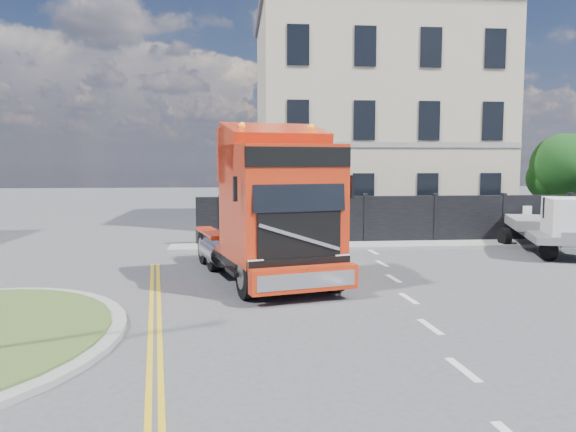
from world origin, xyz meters
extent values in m
plane|color=#424244|center=(0.00, 0.00, 0.00)|extent=(120.00, 120.00, 0.00)
cube|color=black|center=(6.00, 9.00, 1.00)|extent=(18.00, 0.25, 2.00)
cube|color=#BCB595|center=(6.00, 16.50, 5.50)|extent=(12.00, 10.00, 11.00)
cube|color=#4A4A4F|center=(6.00, 16.50, 11.25)|extent=(12.30, 10.30, 0.50)
cube|color=#BCB595|center=(9.00, 16.50, 12.00)|extent=(0.80, 0.80, 1.60)
cylinder|color=#382619|center=(14.50, 12.00, 1.20)|extent=(0.24, 0.24, 2.40)
sphere|color=black|center=(14.50, 12.00, 3.20)|extent=(3.20, 3.20, 3.20)
sphere|color=black|center=(14.00, 12.40, 2.60)|extent=(2.20, 2.20, 2.20)
cube|color=gray|center=(6.00, 8.10, 0.06)|extent=(20.00, 1.60, 0.12)
cube|color=black|center=(-0.65, 2.94, 0.82)|extent=(4.32, 7.34, 0.49)
cube|color=red|center=(-0.17, 1.09, 2.35)|extent=(3.36, 3.44, 3.06)
cube|color=red|center=(-0.45, 2.20, 3.61)|extent=(2.89, 1.64, 1.53)
cube|color=black|center=(0.18, -0.27, 2.79)|extent=(2.35, 0.67, 1.15)
cube|color=red|center=(0.27, -0.60, 0.60)|extent=(2.74, 1.06, 0.60)
cylinder|color=black|center=(-1.09, -0.05, 0.57)|extent=(0.62, 1.19, 1.14)
cylinder|color=gray|center=(-1.09, -0.05, 0.57)|extent=(0.53, 0.70, 0.63)
cylinder|color=black|center=(1.20, 0.54, 0.57)|extent=(0.62, 1.19, 1.14)
cylinder|color=gray|center=(1.20, 0.54, 0.57)|extent=(0.53, 0.70, 0.63)
cylinder|color=black|center=(-2.06, 3.71, 0.57)|extent=(0.62, 1.19, 1.14)
cylinder|color=gray|center=(-2.06, 3.71, 0.57)|extent=(0.53, 0.70, 0.63)
cylinder|color=black|center=(0.22, 4.30, 0.57)|extent=(0.62, 1.19, 1.14)
cylinder|color=gray|center=(0.22, 4.30, 0.57)|extent=(0.53, 0.70, 0.63)
cylinder|color=black|center=(-2.39, 4.98, 0.57)|extent=(0.62, 1.19, 1.14)
cylinder|color=gray|center=(-2.39, 4.98, 0.57)|extent=(0.53, 0.70, 0.63)
cylinder|color=black|center=(-0.11, 5.57, 0.57)|extent=(0.62, 1.19, 1.14)
cylinder|color=gray|center=(-0.11, 5.57, 0.57)|extent=(0.53, 0.70, 0.63)
cube|color=slate|center=(10.51, 6.13, 0.76)|extent=(3.57, 5.58, 0.27)
cylinder|color=black|center=(9.48, 4.50, 0.38)|extent=(0.27, 0.76, 0.76)
cylinder|color=black|center=(9.48, 7.75, 0.38)|extent=(0.27, 0.76, 0.76)
cylinder|color=black|center=(11.54, 7.75, 0.38)|extent=(0.27, 0.76, 0.76)
camera|label=1|loc=(-1.35, -13.92, 3.46)|focal=35.00mm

